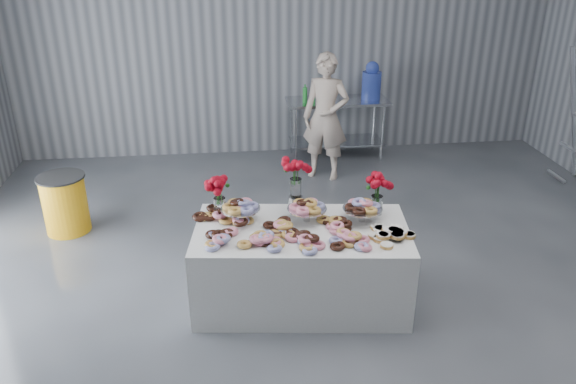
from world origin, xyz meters
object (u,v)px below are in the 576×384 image
person (326,117)px  water_jug (371,82)px  prep_table (337,118)px  trash_barrel (65,204)px  display_table (301,265)px

person → water_jug: bearing=66.4°
prep_table → person: person is taller
water_jug → trash_barrel: 4.55m
display_table → person: 3.03m
prep_table → person: size_ratio=0.87×
display_table → person: bearing=75.8°
water_jug → trash_barrel: bearing=-153.9°
display_table → prep_table: bearing=74.0°
display_table → prep_table: prep_table is taller
display_table → prep_table: 3.77m
person → trash_barrel: bearing=-134.4°
display_table → prep_table: size_ratio=1.27×
person → prep_table: bearing=91.6°
display_table → person: (0.73, 2.90, 0.49)m
display_table → water_jug: 4.01m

